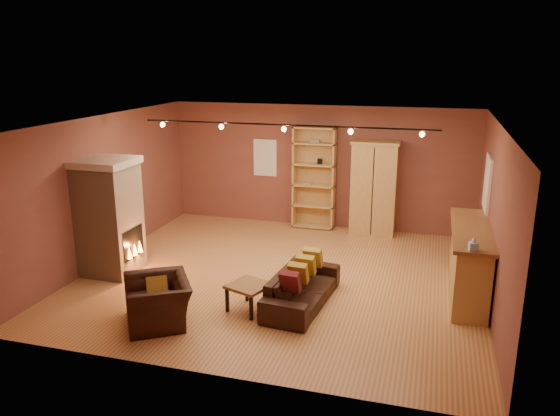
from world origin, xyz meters
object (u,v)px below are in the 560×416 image
(armoire, at_px, (374,188))
(coffee_table, at_px, (249,288))
(fireplace, at_px, (110,217))
(bookcase, at_px, (315,177))
(loveseat, at_px, (302,281))
(armchair, at_px, (158,294))
(bar_counter, at_px, (469,261))

(armoire, distance_m, coffee_table, 4.66)
(fireplace, distance_m, bookcase, 4.76)
(fireplace, bearing_deg, loveseat, -5.67)
(armchair, bearing_deg, coffee_table, 89.25)
(bookcase, height_order, loveseat, bookcase)
(armoire, bearing_deg, loveseat, -99.39)
(armchair, height_order, coffee_table, armchair)
(armoire, height_order, coffee_table, armoire)
(bookcase, distance_m, armoire, 1.38)
(coffee_table, bearing_deg, bar_counter, 25.31)
(loveseat, distance_m, coffee_table, 0.87)
(fireplace, relative_size, armoire, 1.01)
(fireplace, relative_size, bookcase, 0.91)
(fireplace, height_order, loveseat, fireplace)
(fireplace, bearing_deg, armchair, -41.64)
(bookcase, bearing_deg, armchair, -102.71)
(loveseat, bearing_deg, bookcase, 15.36)
(fireplace, height_order, coffee_table, fireplace)
(loveseat, bearing_deg, armoire, -3.95)
(fireplace, xyz_separation_m, loveseat, (3.67, -0.36, -0.67))
(armoire, bearing_deg, bar_counter, -55.93)
(bar_counter, height_order, coffee_table, bar_counter)
(bar_counter, relative_size, coffee_table, 3.27)
(bookcase, distance_m, bar_counter, 4.47)
(bookcase, height_order, bar_counter, bookcase)
(fireplace, relative_size, armchair, 1.70)
(bar_counter, bearing_deg, fireplace, -173.11)
(bookcase, bearing_deg, coffee_table, -90.35)
(bookcase, relative_size, loveseat, 1.20)
(bar_counter, distance_m, coffee_table, 3.67)
(bookcase, xyz_separation_m, loveseat, (0.72, -4.09, -0.80))
(armoire, bearing_deg, fireplace, -140.36)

